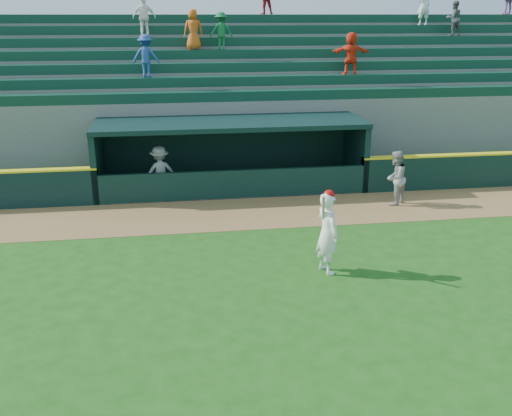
{
  "coord_description": "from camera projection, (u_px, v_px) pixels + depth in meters",
  "views": [
    {
      "loc": [
        -2.02,
        -11.99,
        5.98
      ],
      "look_at": [
        0.0,
        1.6,
        1.3
      ],
      "focal_mm": 40.0,
      "sensor_mm": 36.0,
      "label": 1
    }
  ],
  "objects": [
    {
      "name": "warning_track",
      "position": [
        241.0,
        213.0,
        18.02
      ],
      "size": [
        40.0,
        3.0,
        0.01
      ],
      "primitive_type": "cube",
      "color": "brown",
      "rests_on": "ground"
    },
    {
      "name": "dugout_player_front",
      "position": [
        395.0,
        178.0,
        18.62
      ],
      "size": [
        1.11,
        1.1,
        1.81
      ],
      "primitive_type": "imported",
      "rotation": [
        0.0,
        0.0,
        3.87
      ],
      "color": "gray",
      "rests_on": "ground"
    },
    {
      "name": "dugout",
      "position": [
        230.0,
        150.0,
        20.49
      ],
      "size": [
        9.4,
        2.8,
        2.46
      ],
      "color": "slate",
      "rests_on": "ground"
    },
    {
      "name": "stands",
      "position": [
        219.0,
        102.0,
        24.43
      ],
      "size": [
        34.5,
        6.25,
        7.48
      ],
      "color": "slate",
      "rests_on": "ground"
    },
    {
      "name": "batter_at_plate",
      "position": [
        327.0,
        232.0,
        13.64
      ],
      "size": [
        0.7,
        0.9,
        2.11
      ],
      "color": "white",
      "rests_on": "ground"
    },
    {
      "name": "ground",
      "position": [
        266.0,
        282.0,
        13.44
      ],
      "size": [
        120.0,
        120.0,
        0.0
      ],
      "primitive_type": "plane",
      "color": "#1C4B12",
      "rests_on": "ground"
    },
    {
      "name": "dugout_player_inside",
      "position": [
        160.0,
        172.0,
        19.4
      ],
      "size": [
        1.27,
        0.91,
        1.78
      ],
      "primitive_type": "imported",
      "rotation": [
        0.0,
        0.0,
        3.38
      ],
      "color": "gray",
      "rests_on": "ground"
    }
  ]
}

